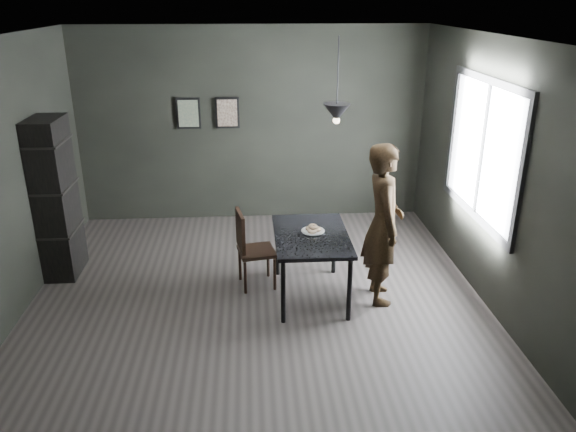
{
  "coord_description": "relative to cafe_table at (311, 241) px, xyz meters",
  "views": [
    {
      "loc": [
        -0.04,
        -5.55,
        3.17
      ],
      "look_at": [
        0.35,
        0.05,
        0.95
      ],
      "focal_mm": 35.0,
      "sensor_mm": 36.0,
      "label": 1
    }
  ],
  "objects": [
    {
      "name": "framed_print_left",
      "position": [
        -1.5,
        2.47,
        0.93
      ],
      "size": [
        0.34,
        0.04,
        0.44
      ],
      "color": "black",
      "rests_on": "ground"
    },
    {
      "name": "back_wall",
      "position": [
        -0.6,
        2.5,
        0.73
      ],
      "size": [
        5.0,
        0.1,
        2.8
      ],
      "primitive_type": "cube",
      "color": "black",
      "rests_on": "ground"
    },
    {
      "name": "white_plate",
      "position": [
        0.02,
        0.06,
        0.08
      ],
      "size": [
        0.23,
        0.23,
        0.01
      ],
      "primitive_type": "cylinder",
      "color": "white",
      "rests_on": "cafe_table"
    },
    {
      "name": "pendant_lamp",
      "position": [
        0.25,
        0.1,
        1.38
      ],
      "size": [
        0.28,
        0.28,
        0.86
      ],
      "color": "black",
      "rests_on": "ground"
    },
    {
      "name": "ceiling",
      "position": [
        -0.6,
        0.0,
        2.13
      ],
      "size": [
        5.0,
        5.0,
        0.02
      ],
      "color": "silver",
      "rests_on": "ground"
    },
    {
      "name": "framed_print_right",
      "position": [
        -0.95,
        2.47,
        0.93
      ],
      "size": [
        0.34,
        0.04,
        0.44
      ],
      "color": "black",
      "rests_on": "ground"
    },
    {
      "name": "cafe_table",
      "position": [
        0.0,
        0.0,
        0.0
      ],
      "size": [
        0.8,
        1.2,
        0.75
      ],
      "color": "black",
      "rests_on": "ground"
    },
    {
      "name": "donut_pile",
      "position": [
        0.02,
        0.06,
        0.12
      ],
      "size": [
        0.17,
        0.18,
        0.08
      ],
      "rotation": [
        0.0,
        0.0,
        0.2
      ],
      "color": "beige",
      "rests_on": "white_plate"
    },
    {
      "name": "window_assembly",
      "position": [
        1.87,
        0.2,
        0.93
      ],
      "size": [
        0.04,
        1.96,
        1.56
      ],
      "color": "white",
      "rests_on": "ground"
    },
    {
      "name": "woman",
      "position": [
        0.76,
        -0.1,
        0.22
      ],
      "size": [
        0.45,
        0.66,
        1.77
      ],
      "primitive_type": "imported",
      "rotation": [
        0.0,
        0.0,
        1.54
      ],
      "color": "black",
      "rests_on": "ground"
    },
    {
      "name": "wood_chair",
      "position": [
        -0.67,
        0.28,
        -0.15
      ],
      "size": [
        0.47,
        0.47,
        0.92
      ],
      "rotation": [
        0.0,
        0.0,
        0.19
      ],
      "color": "black",
      "rests_on": "ground"
    },
    {
      "name": "ground",
      "position": [
        -0.6,
        0.0,
        -0.67
      ],
      "size": [
        5.0,
        5.0,
        0.0
      ],
      "primitive_type": "plane",
      "color": "#322D2B",
      "rests_on": "ground"
    },
    {
      "name": "shelf_unit",
      "position": [
        -2.92,
        0.79,
        0.28
      ],
      "size": [
        0.36,
        0.63,
        1.9
      ],
      "primitive_type": "cube",
      "rotation": [
        0.0,
        0.0,
        0.0
      ],
      "color": "black",
      "rests_on": "ground"
    }
  ]
}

